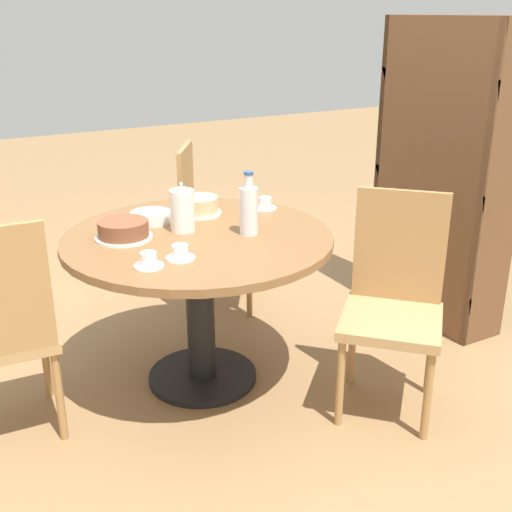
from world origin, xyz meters
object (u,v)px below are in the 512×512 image
chair_c (0,329)px  coffee_pot (182,209)px  cup_c (149,261)px  chair_a (394,300)px  cake_main (123,230)px  water_bottle (249,209)px  cup_a (265,204)px  chair_b (209,225)px  cake_second (199,206)px  bookshelf (440,184)px  cup_b (180,253)px

chair_c → coffee_pot: (-0.11, 0.84, 0.34)m
cup_c → chair_c: bearing=-113.2°
chair_a → cake_main: bearing=-169.9°
water_bottle → cup_a: (-0.30, 0.26, -0.09)m
chair_b → chair_c: bearing=154.3°
cake_second → cup_c: (0.54, -0.46, -0.02)m
coffee_pot → bookshelf: bearing=87.2°
cup_b → cake_second: bearing=148.3°
chair_c → bookshelf: 2.36m
chair_a → cup_a: (-0.78, -0.20, 0.26)m
chair_c → coffee_pot: 0.92m
chair_b → cake_second: bearing=-176.9°
cup_b → cup_c: 0.14m
cake_main → cup_a: cake_main is taller
chair_c → cake_second: 1.09m
cup_a → cup_c: size_ratio=1.00×
cake_main → bookshelf: bearing=86.8°
coffee_pot → cup_c: 0.46m
bookshelf → cup_b: 1.67m
chair_a → cup_a: 0.84m
cake_main → cup_b: 0.37m
bookshelf → cake_second: size_ratio=7.55×
cup_a → cake_second: bearing=-104.1°
chair_c → cake_main: chair_c is taller
bookshelf → cake_second: bearing=78.5°
water_bottle → coffee_pot: bearing=-127.7°
water_bottle → chair_c: bearing=-94.2°
chair_c → cup_b: bearing=165.9°
coffee_pot → cup_b: coffee_pot is taller
water_bottle → cup_b: size_ratio=2.41×
cake_second → cup_a: size_ratio=1.86×
cup_c → water_bottle: bearing=106.4°
coffee_pot → cup_b: size_ratio=1.92×
bookshelf → coffee_pot: bookshelf is taller
cake_main → cup_a: (-0.09, 0.77, -0.02)m
water_bottle → cup_c: 0.56m
cup_a → cake_main: bearing=-83.3°
cup_c → cup_a: bearing=120.1°
chair_c → chair_a: bearing=163.4°
chair_a → cup_c: (-0.32, -0.99, 0.26)m
cake_second → chair_a: bearing=31.5°
water_bottle → cup_c: water_bottle is taller
cake_second → cup_a: 0.34m
cup_a → cup_c: 0.91m
chair_b → cup_a: (0.57, 0.05, 0.26)m
coffee_pot → cup_b: (0.32, -0.15, -0.08)m
cup_a → cup_b: 0.78m
cake_main → chair_c: bearing=-77.0°
bookshelf → chair_b: bearing=54.2°
cup_a → cup_b: size_ratio=1.00×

